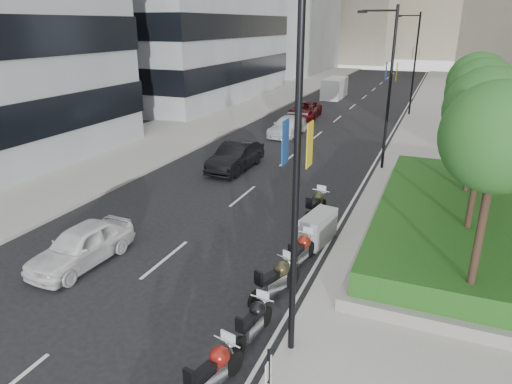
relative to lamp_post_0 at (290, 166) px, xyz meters
The scene contains 25 objects.
ground 6.62m from the lamp_post_0, 166.43° to the right, with size 160.00×160.00×0.00m, color black.
sidewalk_right 29.82m from the lamp_post_0, 80.49° to the left, with size 10.00×100.00×0.15m, color #9E9B93.
sidewalk_left 33.56m from the lamp_post_0, 119.10° to the left, with size 8.00×100.00×0.15m, color #9E9B93.
lane_edge 29.44m from the lamp_post_0, 90.88° to the left, with size 0.12×100.00×0.01m, color silver.
lane_centre 29.97m from the lamp_post_0, 101.01° to the left, with size 0.12×100.00×0.01m, color silver.
planter 11.73m from the lamp_post_0, 56.95° to the left, with size 10.00×14.00×0.40m, color gray.
hedge 11.50m from the lamp_post_0, 56.95° to the left, with size 9.40×13.40×0.80m, color #1D3D11.
tree_0 5.30m from the lamp_post_0, 34.56° to the left, with size 2.80×2.80×6.30m.
tree_1 8.25m from the lamp_post_0, 58.11° to the left, with size 2.80×2.80×6.30m.
tree_2 11.84m from the lamp_post_0, 68.40° to the left, with size 2.80×2.80×6.30m.
tree_3 15.62m from the lamp_post_0, 73.81° to the left, with size 2.80×2.80×6.30m.
lamp_post_0 is the anchor object (origin of this frame).
lamp_post_1 17.00m from the lamp_post_0, 90.00° to the left, with size 2.34×0.45×9.00m.
lamp_post_2 35.00m from the lamp_post_0, 90.00° to the left, with size 2.34×0.45×9.00m.
motorcycle_1 5.01m from the lamp_post_0, 117.46° to the right, with size 0.80×2.24×1.13m.
motorcycle_2 4.60m from the lamp_post_0, behind, with size 0.70×2.10×1.04m.
motorcycle_3 5.09m from the lamp_post_0, 115.66° to the left, with size 1.05×2.23×1.16m.
motorcycle_4 6.37m from the lamp_post_0, 101.88° to the left, with size 0.73×2.17×1.08m.
motorcycle_5 7.90m from the lamp_post_0, 97.64° to the left, with size 1.11×2.07×1.20m.
motorcycle_6 9.84m from the lamp_post_0, 100.17° to the left, with size 0.78×2.34×1.17m.
car_a 9.41m from the lamp_post_0, 168.57° to the left, with size 1.68×4.17×1.42m, color white.
car_b 16.47m from the lamp_post_0, 119.38° to the left, with size 1.67×4.78×1.57m, color black.
car_c 25.05m from the lamp_post_0, 108.44° to the left, with size 1.93×4.75×1.38m, color white.
car_d 31.86m from the lamp_post_0, 105.63° to the left, with size 2.37×5.13×1.43m, color #580A0E.
delivery_van 43.87m from the lamp_post_0, 101.57° to the left, with size 2.05×5.31×2.23m.
Camera 1 is at (7.15, -8.35, 8.07)m, focal length 32.00 mm.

